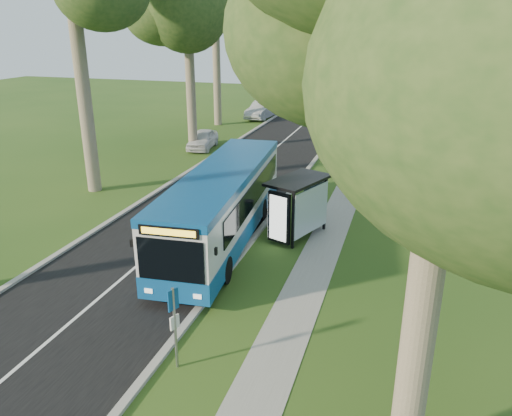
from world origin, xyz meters
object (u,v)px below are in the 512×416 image
Objects in this scene: litter_bin at (283,211)px; bus_shelter at (299,199)px; bus_stop_sign at (174,319)px; car_silver at (262,110)px; bus at (223,205)px; car_white at (203,139)px.

bus_shelter is at bearing -59.44° from litter_bin.
car_silver is at bearing 126.01° from bus_stop_sign.
bus is at bearing -120.84° from litter_bin.
car_white is (-9.29, 12.18, 0.26)m from litter_bin.
bus_stop_sign is 0.48× the size of car_silver.
bus_shelter is at bearing -60.45° from car_white.
bus reaches higher than car_silver.
car_silver is (0.63, 13.29, 0.15)m from car_white.
bus is 2.35× the size of car_silver.
bus_stop_sign is 11.35m from litter_bin.
bus is 3.76m from litter_bin.
bus_shelter is 17.66m from car_white.
bus is 8.43m from bus_stop_sign.
bus_shelter reaches higher than car_white.
bus_stop_sign is 37.77m from car_silver.
car_silver is at bearing 80.42° from car_white.
bus_stop_sign reaches higher than car_white.
car_white is 13.30m from car_silver.
bus is 16.99m from car_white.
bus_shelter is at bearing 105.37° from bus_stop_sign.
car_silver is (-8.66, 25.47, 0.41)m from litter_bin.
bus is at bearing -70.36° from car_silver.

